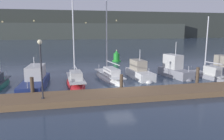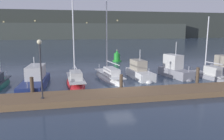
{
  "view_description": "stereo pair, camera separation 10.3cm",
  "coord_description": "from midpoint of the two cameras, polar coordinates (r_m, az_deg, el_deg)",
  "views": [
    {
      "loc": [
        -4.5,
        -17.69,
        5.12
      ],
      "look_at": [
        0.0,
        3.33,
        1.2
      ],
      "focal_mm": 35.0,
      "sensor_mm": 36.0,
      "label": 1
    },
    {
      "loc": [
        -4.4,
        -17.71,
        5.12
      ],
      "look_at": [
        0.0,
        3.33,
        1.2
      ],
      "focal_mm": 35.0,
      "sensor_mm": 36.0,
      "label": 2
    }
  ],
  "objects": [
    {
      "name": "motorboat_berth_6",
      "position": [
        23.87,
        7.35,
        -1.34
      ],
      "size": [
        2.08,
        5.23,
        3.76
      ],
      "color": "white",
      "rests_on": "ground"
    },
    {
      "name": "hillside_backdrop",
      "position": [
        140.43,
        -10.37,
        11.24
      ],
      "size": [
        240.0,
        23.0,
        16.79
      ],
      "color": "#333833",
      "rests_on": "ground"
    },
    {
      "name": "dock_lamppost",
      "position": [
        15.48,
        -18.03,
        2.58
      ],
      "size": [
        0.32,
        0.32,
        4.07
      ],
      "color": "#2D2D33",
      "rests_on": "dock"
    },
    {
      "name": "sailboat_berth_4",
      "position": [
        21.23,
        -9.39,
        -3.36
      ],
      "size": [
        1.99,
        6.66,
        9.58
      ],
      "color": "red",
      "rests_on": "ground"
    },
    {
      "name": "mooring_pile_3",
      "position": [
        21.21,
        21.53,
        -1.82
      ],
      "size": [
        0.28,
        0.28,
        1.84
      ],
      "primitive_type": "cylinder",
      "color": "#4C3D2D",
      "rests_on": "ground"
    },
    {
      "name": "channel_buoy",
      "position": [
        36.49,
        1.39,
        3.41
      ],
      "size": [
        1.49,
        1.49,
        1.94
      ],
      "color": "green",
      "rests_on": "ground"
    },
    {
      "name": "dock",
      "position": [
        16.97,
        3.94,
        -6.45
      ],
      "size": [
        37.94,
        2.8,
        0.45
      ],
      "primitive_type": "cube",
      "color": "brown",
      "rests_on": "ground"
    },
    {
      "name": "sailboat_berth_2",
      "position": [
        22.62,
        -27.15,
        -3.52
      ],
      "size": [
        1.22,
        5.28,
        8.61
      ],
      "color": "#195647",
      "rests_on": "ground"
    },
    {
      "name": "mooring_pile_2",
      "position": [
        18.37,
        2.56,
        -3.46
      ],
      "size": [
        0.28,
        0.28,
        1.49
      ],
      "primitive_type": "cylinder",
      "color": "#4C3D2D",
      "rests_on": "ground"
    },
    {
      "name": "mooring_pile_1",
      "position": [
        18.01,
        -20.0,
        -4.21
      ],
      "size": [
        0.28,
        0.28,
        1.58
      ],
      "primitive_type": "cylinder",
      "color": "#4C3D2D",
      "rests_on": "ground"
    },
    {
      "name": "ground_plane",
      "position": [
        18.96,
        2.23,
        -5.34
      ],
      "size": [
        400.0,
        400.0,
        0.0
      ],
      "primitive_type": "plane",
      "color": "#2D3D51"
    },
    {
      "name": "motorboat_berth_7",
      "position": [
        25.34,
        16.19,
        -0.61
      ],
      "size": [
        2.66,
        5.13,
        4.42
      ],
      "color": "gray",
      "rests_on": "ground"
    },
    {
      "name": "sailboat_berth_5",
      "position": [
        23.33,
        -0.68,
        -1.97
      ],
      "size": [
        2.79,
        7.55,
        10.83
      ],
      "color": "white",
      "rests_on": "ground"
    },
    {
      "name": "motorboat_berth_3",
      "position": [
        21.54,
        -19.27,
        -3.19
      ],
      "size": [
        2.45,
        7.39,
        3.31
      ],
      "color": "navy",
      "rests_on": "ground"
    },
    {
      "name": "sailboat_berth_8",
      "position": [
        25.96,
        23.87,
        -1.6
      ],
      "size": [
        2.31,
        5.66,
        7.2
      ],
      "color": "gray",
      "rests_on": "ground"
    }
  ]
}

